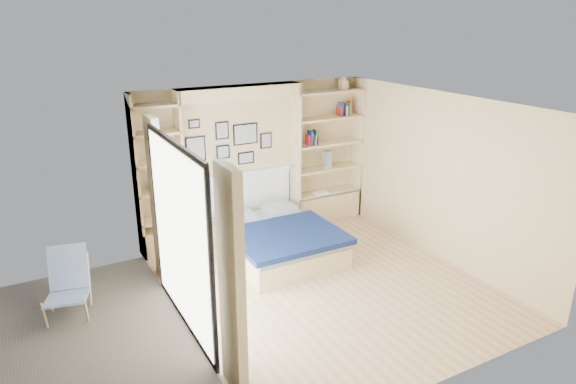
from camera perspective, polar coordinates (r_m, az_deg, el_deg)
ground at (r=7.22m, az=4.06°, el=-10.19°), size 4.50×4.50×0.00m
room_shell at (r=7.85m, az=-4.12°, el=0.84°), size 4.50×4.50×4.50m
bed at (r=7.91m, az=-1.31°, el=-5.27°), size 1.60×2.09×1.07m
photo_gallery at (r=8.30m, az=-6.65°, el=5.56°), size 1.48×0.02×0.82m
reading_lamps at (r=8.29m, az=-4.97°, el=1.99°), size 1.92×0.12×0.15m
shelf_decor at (r=8.82m, az=3.02°, el=7.03°), size 3.53×0.23×2.03m
deck at (r=6.35m, az=-25.96°, el=-16.84°), size 3.20×4.00×0.05m
deck_chair at (r=6.98m, az=-23.30°, el=-9.30°), size 0.65×0.90×0.82m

